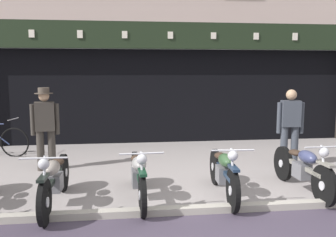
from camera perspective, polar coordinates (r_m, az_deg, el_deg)
shop_facade at (r=11.93m, az=-0.96°, el=6.28°), size 11.29×4.42×6.63m
motorcycle_left at (r=5.79m, az=-17.24°, el=-9.00°), size 0.62×2.04×0.91m
motorcycle_center_left at (r=5.80m, az=-4.62°, el=-8.68°), size 0.62×1.98×0.91m
motorcycle_center at (r=6.01m, az=8.63°, el=-8.12°), size 0.62×1.95×0.91m
motorcycle_center_right at (r=6.56m, az=20.19°, el=-7.18°), size 0.62×1.97×0.92m
salesman_left at (r=7.80m, az=-18.56°, el=-0.91°), size 0.55×0.36×1.69m
shopkeeper_center at (r=8.04m, az=18.46°, el=-0.88°), size 0.56×0.27×1.64m
advert_board_near at (r=10.32m, az=-13.06°, el=5.53°), size 0.69×0.03×0.95m
advert_board_far at (r=10.48m, az=-18.76°, el=6.17°), size 0.82×0.03×1.09m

